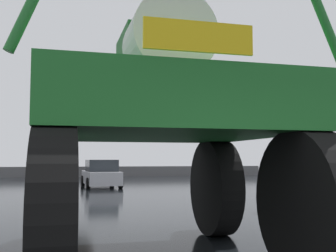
# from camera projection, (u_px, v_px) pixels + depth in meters

# --- Properties ---
(ground_plane) EXTENTS (120.00, 120.00, 0.00)m
(ground_plane) POSITION_uv_depth(u_px,v_px,m) (110.00, 192.00, 19.59)
(ground_plane) COLOR black
(oversize_sprayer) EXTENTS (4.30, 5.25, 4.86)m
(oversize_sprayer) POSITION_uv_depth(u_px,v_px,m) (159.00, 130.00, 6.58)
(oversize_sprayer) COLOR black
(oversize_sprayer) RESTS_ON ground
(sedan_ahead) EXTENTS (2.07, 4.19, 1.52)m
(sedan_ahead) POSITION_uv_depth(u_px,v_px,m) (101.00, 174.00, 22.83)
(sedan_ahead) COLOR #B7B7BF
(sedan_ahead) RESTS_ON ground
(traffic_signal_near_right) EXTENTS (0.24, 0.54, 4.15)m
(traffic_signal_near_right) POSITION_uv_depth(u_px,v_px,m) (283.00, 114.00, 13.59)
(traffic_signal_near_right) COLOR gray
(traffic_signal_near_right) RESTS_ON ground
(bare_tree_right) EXTENTS (2.50, 2.50, 5.55)m
(bare_tree_right) POSITION_uv_depth(u_px,v_px,m) (292.00, 115.00, 26.64)
(bare_tree_right) COLOR #473828
(bare_tree_right) RESTS_ON ground
(bare_tree_far_center) EXTENTS (3.73, 3.73, 7.76)m
(bare_tree_far_center) POSITION_uv_depth(u_px,v_px,m) (73.00, 104.00, 34.16)
(bare_tree_far_center) COLOR #473828
(bare_tree_far_center) RESTS_ON ground
(roadside_barrier) EXTENTS (32.69, 0.24, 0.90)m
(roadside_barrier) POSITION_uv_depth(u_px,v_px,m) (89.00, 172.00, 36.57)
(roadside_barrier) COLOR #59595B
(roadside_barrier) RESTS_ON ground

